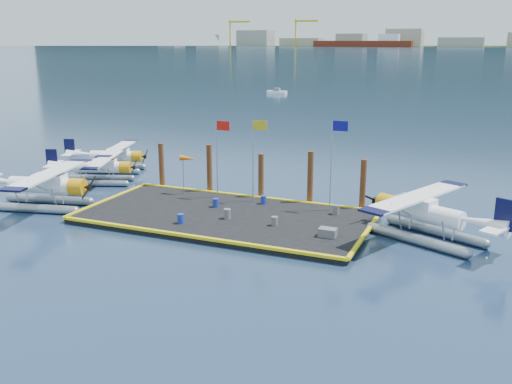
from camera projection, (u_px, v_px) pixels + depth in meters
ground at (226, 220)px, 40.26m from camera, size 4000.00×4000.00×0.00m
dock at (226, 217)px, 40.21m from camera, size 20.00×10.00×0.40m
dock_bumpers at (225, 213)px, 40.13m from camera, size 20.25×10.25×0.18m
seaplane_a at (45, 188)px, 42.59m from camera, size 9.57×10.38×3.68m
seaplane_b at (101, 169)px, 49.99m from camera, size 7.98×8.47×3.05m
seaplane_c at (115, 158)px, 54.56m from camera, size 8.12×8.69×3.11m
seaplane_d at (422, 214)px, 36.12m from camera, size 9.56×10.05×3.67m
drum_0 at (216, 203)px, 41.85m from camera, size 0.46×0.46×0.64m
drum_1 at (227, 214)px, 39.12m from camera, size 0.49×0.49×0.69m
drum_2 at (275, 221)px, 37.71m from camera, size 0.43×0.43×0.61m
drum_3 at (181, 219)px, 38.13m from camera, size 0.47×0.47×0.66m
drum_4 at (336, 210)px, 40.11m from camera, size 0.47×0.47×0.67m
drum_5 at (263, 200)px, 42.66m from camera, size 0.44×0.44×0.63m
crate at (328, 232)px, 35.58m from camera, size 1.09×0.73×0.54m
flagpole_red at (219, 147)px, 43.35m from camera, size 1.14×0.08×6.00m
flagpole_yellow at (255, 148)px, 42.21m from camera, size 1.14×0.08×6.20m
flagpole_blue at (334, 152)px, 39.93m from camera, size 1.14×0.08×6.50m
windsock at (188, 159)px, 44.67m from camera, size 1.40×0.44×3.12m
piling_0 at (162, 167)px, 47.71m from camera, size 0.44×0.44×4.00m
piling_1 at (209, 170)px, 46.01m from camera, size 0.44×0.44×4.20m
piling_2 at (261, 178)px, 44.39m from camera, size 0.44×0.44×3.80m
piling_3 at (310, 179)px, 42.83m from camera, size 0.44×0.44×4.30m
piling_4 at (363, 186)px, 41.39m from camera, size 0.44×0.44×4.00m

